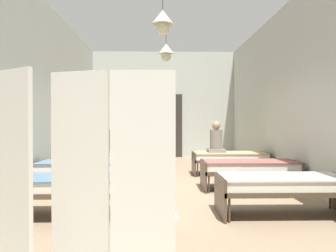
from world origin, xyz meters
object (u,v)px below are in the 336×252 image
patient_seated_secondary (216,141)px  patient_seated_primary (116,141)px  nurse_near_aisle (160,181)px  bed_right_row_2 (230,157)px  bed_right_row_1 (249,167)px  potted_plant (155,142)px  bed_right_row_0 (284,185)px  privacy_screen (78,202)px  bed_left_row_0 (57,186)px  bed_left_row_1 (85,168)px  bed_left_row_2 (101,158)px

patient_seated_secondary → patient_seated_primary: bearing=179.0°
nurse_near_aisle → bed_right_row_2: bearing=161.9°
bed_right_row_1 → potted_plant: 5.11m
nurse_near_aisle → bed_right_row_1: bearing=144.7°
bed_right_row_1 → patient_seated_secondary: (-0.35, 1.93, 0.43)m
patient_seated_secondary → bed_right_row_0: bearing=-84.8°
potted_plant → nurse_near_aisle: bearing=-88.6°
patient_seated_secondary → privacy_screen: 6.84m
potted_plant → bed_right_row_2: bearing=-55.1°
bed_right_row_0 → bed_right_row_2: bearing=90.0°
bed_left_row_0 → bed_left_row_1: (0.00, 1.90, 0.00)m
bed_left_row_1 → nurse_near_aisle: nurse_near_aisle is taller
nurse_near_aisle → patient_seated_secondary: size_ratio=1.86×
bed_left_row_0 → bed_left_row_1: 1.90m
patient_seated_primary → bed_left_row_2: bearing=-167.7°
bed_right_row_0 → potted_plant: size_ratio=1.73×
patient_seated_primary → privacy_screen: 6.61m
bed_right_row_1 → bed_left_row_2: size_ratio=1.00×
nurse_near_aisle → bed_left_row_1: bearing=-136.5°
bed_right_row_0 → potted_plant: 6.90m
bed_right_row_1 → bed_left_row_1: bearing=180.0°
bed_right_row_0 → patient_seated_secondary: (-0.35, 3.83, 0.43)m
bed_right_row_0 → potted_plant: potted_plant is taller
bed_right_row_1 → bed_left_row_2: same height
patient_seated_primary → patient_seated_secondary: 2.59m
bed_left_row_2 → patient_seated_secondary: patient_seated_secondary is taller
bed_left_row_0 → nurse_near_aisle: (1.49, -0.09, 0.09)m
privacy_screen → potted_plant: bearing=106.8°
bed_left_row_2 → patient_seated_primary: patient_seated_primary is taller
bed_left_row_0 → potted_plant: (1.32, 6.61, 0.24)m
potted_plant → patient_seated_primary: bearing=-109.6°
bed_right_row_0 → bed_left_row_2: 5.03m
bed_left_row_2 → privacy_screen: size_ratio=1.12×
patient_seated_primary → patient_seated_secondary: bearing=-1.0°
bed_left_row_2 → patient_seated_secondary: 2.97m
nurse_near_aisle → potted_plant: nurse_near_aisle is taller
potted_plant → bed_right_row_0: bearing=-73.4°
bed_right_row_0 → bed_left_row_1: size_ratio=1.00×
potted_plant → privacy_screen: (-0.37, -9.32, 0.17)m
bed_right_row_2 → potted_plant: (-1.97, 2.81, 0.24)m
bed_right_row_1 → bed_right_row_2: size_ratio=1.00×
privacy_screen → bed_right_row_1: bearing=82.2°
nurse_near_aisle → privacy_screen: privacy_screen is taller
nurse_near_aisle → patient_seated_secondary: bearing=166.5°
bed_right_row_0 → bed_left_row_2: (-3.29, 3.80, 0.00)m
bed_left_row_2 → nurse_near_aisle: 4.17m
potted_plant → privacy_screen: bearing=-92.3°
bed_left_row_2 → bed_right_row_1: bearing=-30.0°
bed_right_row_2 → patient_seated_secondary: 0.56m
bed_left_row_0 → bed_right_row_1: same height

